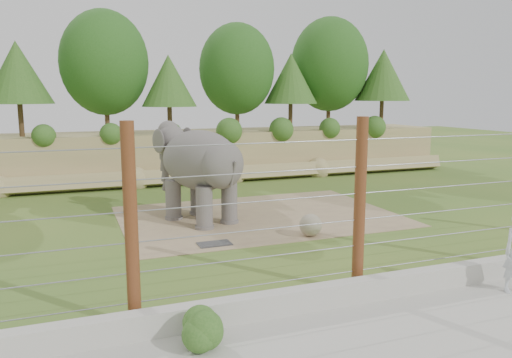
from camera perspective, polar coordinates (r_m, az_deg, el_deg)
name	(u,v)px	position (r m, az deg, el deg)	size (l,w,h in m)	color
ground	(279,239)	(15.75, 2.62, -6.89)	(90.00, 90.00, 0.00)	#3F6625
back_embankment	(196,104)	(27.34, -6.92, 8.46)	(30.00, 5.52, 8.77)	#978957
dirt_patch	(259,216)	(18.60, 0.34, -4.26)	(10.00, 7.00, 0.02)	#8C7358
drain_grate	(214,244)	(15.20, -4.77, -7.38)	(1.00, 0.60, 0.03)	#262628
elephant	(200,174)	(17.67, -6.38, 0.55)	(1.81, 4.22, 3.42)	#58524E
stone_ball	(311,225)	(16.00, 6.26, -5.26)	(0.72, 0.72, 0.72)	gray
retaining_wall	(369,289)	(11.51, 12.83, -12.13)	(26.00, 0.35, 0.50)	#BAB9AD
walkway	(430,340)	(10.16, 19.31, -17.00)	(26.00, 4.00, 0.01)	#BAB9AD
barrier_fence	(360,206)	(11.39, 11.76, -3.09)	(20.26, 0.26, 4.00)	#582F15
walkway_shrub	(202,329)	(9.24, -6.22, -16.66)	(0.74, 0.74, 0.74)	#2D5B1E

